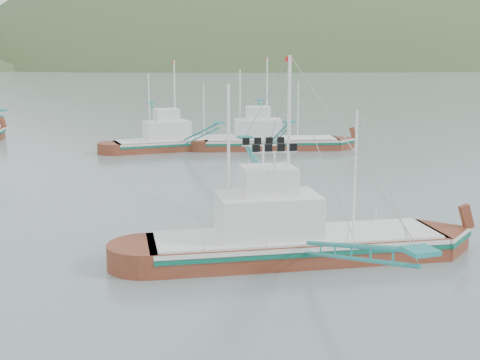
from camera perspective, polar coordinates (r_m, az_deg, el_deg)
name	(u,v)px	position (r m, az deg, el deg)	size (l,w,h in m)	color
ground	(281,269)	(31.95, 3.53, -7.60)	(1200.00, 1200.00, 0.00)	slate
main_boat	(293,225)	(33.04, 4.55, -3.81)	(15.06, 26.40, 10.75)	maroon
bg_boat_far	(178,137)	(69.65, -5.34, 3.69)	(13.60, 24.39, 9.87)	maroon
bg_boat_right	(270,131)	(69.80, 2.56, 4.18)	(14.47, 24.86, 10.25)	maroon
headland_right	(357,64)	(522.64, 9.99, 9.74)	(684.00, 432.00, 306.00)	#374B26
ridge_distant	(60,62)	(589.51, -15.11, 9.66)	(960.00, 400.00, 240.00)	slate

